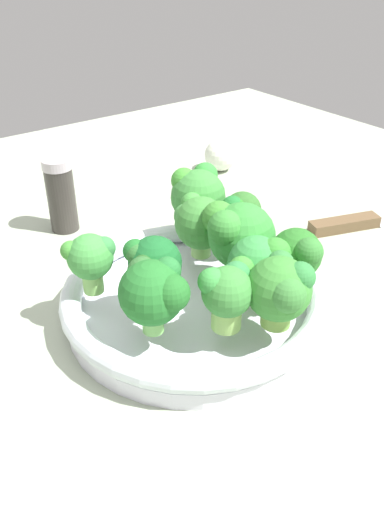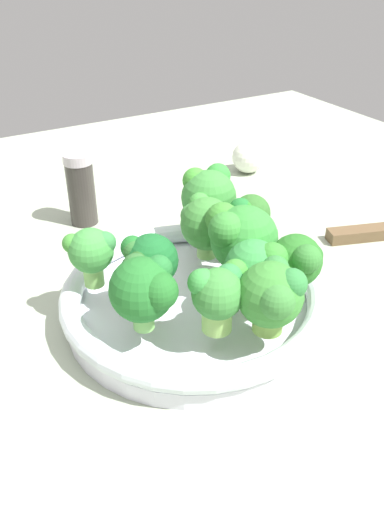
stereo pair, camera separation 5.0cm
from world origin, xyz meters
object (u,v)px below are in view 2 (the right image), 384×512
Objects in this scene: broccoli_floret_3 at (208,195)px; broccoli_floret_8 at (249,215)px; broccoli_floret_2 at (148,261)px; broccoli_floret_0 at (297,262)px; broccoli_floret_5 at (207,223)px; broccoli_floret_7 at (217,293)px; pepper_shaker at (81,189)px; bowl at (192,297)px; broccoli_floret_10 at (255,269)px; broccoli_floret_4 at (272,294)px; broccoli_floret_6 at (91,251)px; broccoli_floret_9 at (145,288)px; broccoli_floret_1 at (240,237)px; garlic_bulb at (248,157)px.

broccoli_floret_8 is (-2.24, 4.72, -0.85)cm from broccoli_floret_3.
broccoli_floret_0 is at bearing 150.24° from broccoli_floret_2.
broccoli_floret_0 is 0.99× the size of broccoli_floret_5.
broccoli_floret_8 is at bearing 175.30° from broccoli_floret_5.
pepper_shaker is at bearing -88.42° from broccoli_floret_7.
bowl is at bearing 42.60° from broccoli_floret_5.
broccoli_floret_5 is 1.04× the size of broccoli_floret_10.
broccoli_floret_2 is 1.00× the size of broccoli_floret_5.
broccoli_floret_5 is 12.00cm from broccoli_floret_7.
broccoli_floret_8 is at bearing 118.25° from pepper_shaker.
broccoli_floret_8 is (-8.85, -3.12, 5.69)cm from bowl.
broccoli_floret_4 is at bearing 29.64° from broccoli_floret_0.
broccoli_floret_6 and broccoli_floret_8 have the same top height.
broccoli_floret_2 is 1.04× the size of broccoli_floret_10.
broccoli_floret_3 is at bearing -138.78° from broccoli_floret_9.
pepper_shaker is (7.30, -25.51, -3.26)cm from broccoli_floret_1.
garlic_bulb is (-21.64, -28.84, -5.62)cm from broccoli_floret_1.
broccoli_floret_9 reaches higher than broccoli_floret_8.
broccoli_floret_10 is at bearing 139.21° from broccoli_floret_6.
garlic_bulb is at bearing -124.70° from broccoli_floret_10.
broccoli_floret_7 is 6.07cm from broccoli_floret_9.
broccoli_floret_4 is 1.10× the size of broccoli_floret_8.
broccoli_floret_4 reaches higher than broccoli_floret_7.
broccoli_floret_4 is 34.59cm from pepper_shaker.
broccoli_floret_5 is at bearing -93.51° from broccoli_floret_10.
broccoli_floret_4 reaches higher than broccoli_floret_8.
broccoli_floret_5 reaches higher than broccoli_floret_8.
broccoli_floret_1 is 11.96cm from broccoli_floret_9.
broccoli_floret_1 is at bearing -137.04° from broccoli_floret_7.
broccoli_floret_1 is 1.24× the size of broccoli_floret_6.
bowl is 9.98cm from broccoli_floret_9.
broccoli_floret_6 is at bearing 73.64° from pepper_shaker.
broccoli_floret_2 is at bearing 35.16° from broccoli_floret_3.
broccoli_floret_2 is 7.60cm from broccoli_floret_7.
broccoli_floret_8 is (-10.56, -10.23, 0.13)cm from broccoli_floret_7.
broccoli_floret_0 is 4.05cm from broccoli_floret_10.
broccoli_floret_1 is 1.08× the size of broccoli_floret_9.
bowl is 3.49× the size of broccoli_floret_3.
broccoli_floret_3 is (0.50, -14.74, 0.79)cm from broccoli_floret_0.
broccoli_floret_4 is at bearing 57.06° from garlic_bulb.
garlic_bulb is 29.23cm from pepper_shaker.
broccoli_floret_9 is at bearing -31.08° from broccoli_floret_7.
broccoli_floret_0 is 6.27cm from broccoli_floret_1.
garlic_bulb is at bearing -119.08° from broccoli_floret_0.
broccoli_floret_1 reaches higher than broccoli_floret_5.
broccoli_floret_9 is at bearing 24.29° from broccoli_floret_8.
broccoli_floret_6 is (10.51, -14.22, -0.11)cm from broccoli_floret_4.
broccoli_floret_2 reaches higher than broccoli_floret_7.
broccoli_floret_3 is 5.19cm from broccoli_floret_5.
pepper_shaker is at bearing -74.03° from broccoli_floret_1.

